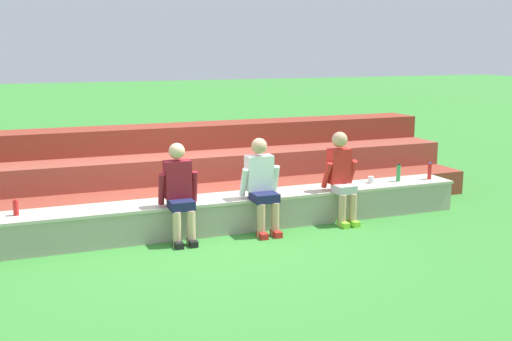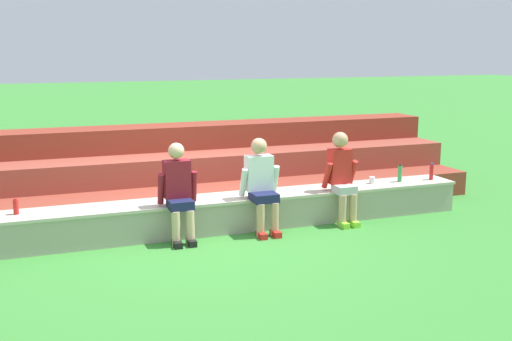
# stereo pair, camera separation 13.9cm
# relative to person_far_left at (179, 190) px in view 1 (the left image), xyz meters

# --- Properties ---
(ground_plane) EXTENTS (80.00, 80.00, 0.00)m
(ground_plane) POSITION_rel_person_far_left_xyz_m (0.36, 0.01, -0.69)
(ground_plane) COLOR #388433
(stone_seating_wall) EXTENTS (8.10, 0.63, 0.47)m
(stone_seating_wall) POSITION_rel_person_far_left_xyz_m (0.36, 0.30, -0.44)
(stone_seating_wall) COLOR #A8A08E
(stone_seating_wall) RESTS_ON ground
(brick_bleachers) EXTENTS (9.87, 2.21, 1.22)m
(brick_bleachers) POSITION_rel_person_far_left_xyz_m (0.36, 2.17, -0.22)
(brick_bleachers) COLOR brown
(brick_bleachers) RESTS_ON ground
(person_far_left) EXTENTS (0.52, 0.55, 1.31)m
(person_far_left) POSITION_rel_person_far_left_xyz_m (0.00, 0.00, 0.00)
(person_far_left) COLOR #DBAD89
(person_far_left) RESTS_ON ground
(person_left_of_center) EXTENTS (0.55, 0.60, 1.31)m
(person_left_of_center) POSITION_rel_person_far_left_xyz_m (1.17, 0.01, 0.01)
(person_left_of_center) COLOR tan
(person_left_of_center) RESTS_ON ground
(person_center) EXTENTS (0.49, 0.55, 1.33)m
(person_center) POSITION_rel_person_far_left_xyz_m (2.42, 0.03, 0.02)
(person_center) COLOR tan
(person_center) RESTS_ON ground
(water_bottle_mid_left) EXTENTS (0.06, 0.06, 0.28)m
(water_bottle_mid_left) POSITION_rel_person_far_left_xyz_m (3.59, 0.31, -0.09)
(water_bottle_mid_left) COLOR green
(water_bottle_mid_left) RESTS_ON stone_seating_wall
(water_bottle_center_gap) EXTENTS (0.07, 0.07, 0.20)m
(water_bottle_center_gap) POSITION_rel_person_far_left_xyz_m (-2.00, 0.35, -0.13)
(water_bottle_center_gap) COLOR red
(water_bottle_center_gap) RESTS_ON stone_seating_wall
(water_bottle_near_right) EXTENTS (0.06, 0.06, 0.27)m
(water_bottle_near_right) POSITION_rel_person_far_left_xyz_m (4.15, 0.26, -0.10)
(water_bottle_near_right) COLOR red
(water_bottle_near_right) RESTS_ON stone_seating_wall
(plastic_cup_middle) EXTENTS (0.09, 0.09, 0.10)m
(plastic_cup_middle) POSITION_rel_person_far_left_xyz_m (3.13, 0.36, -0.17)
(plastic_cup_middle) COLOR white
(plastic_cup_middle) RESTS_ON stone_seating_wall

